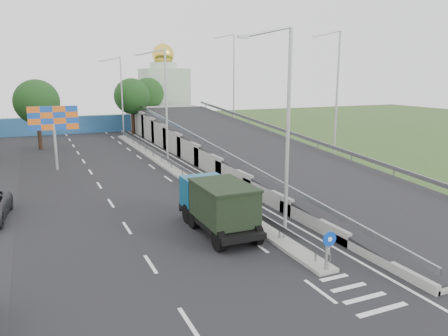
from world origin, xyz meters
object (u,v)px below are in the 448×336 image
lamp_post_mid (164,101)px  lamp_post_far (120,92)px  lamp_post_near (285,125)px  church (164,91)px  sign_bollard (328,250)px  billboard (54,122)px  dump_truck (218,203)px

lamp_post_mid → lamp_post_far: size_ratio=1.00×
lamp_post_near → church: bearing=79.6°
sign_bollard → billboard: size_ratio=0.30×
church → sign_bollard: bearing=-99.8°
lamp_post_mid → church: size_ratio=0.73×
lamp_post_far → church: church is taller
lamp_post_near → billboard: lamp_post_near is taller
sign_bollard → church: church is taller
dump_truck → lamp_post_mid: bearing=82.4°
lamp_post_near → lamp_post_mid: bearing=90.0°
sign_bollard → lamp_post_near: (0.11, 3.83, 4.77)m
lamp_post_near → dump_truck: bearing=131.4°
lamp_post_mid → billboard: size_ratio=1.83×
lamp_post_near → church: size_ratio=0.73×
lamp_post_near → lamp_post_far: bearing=90.0°
lamp_post_mid → dump_truck: lamp_post_mid is taller
church → billboard: bearing=-120.7°
lamp_post_mid → lamp_post_far: bearing=90.0°
sign_bollard → church: bearing=80.2°
sign_bollard → lamp_post_mid: bearing=89.7°
sign_bollard → dump_truck: bearing=108.8°
lamp_post_near → lamp_post_far: 40.00m
lamp_post_mid → church: church is taller
sign_bollard → lamp_post_near: size_ratio=0.17×
dump_truck → sign_bollard: bearing=-71.2°
lamp_post_near → dump_truck: lamp_post_near is taller
lamp_post_near → dump_truck: size_ratio=1.60×
church → lamp_post_mid: bearing=-106.2°
church → billboard: 37.23m
sign_bollard → dump_truck: 6.83m
lamp_post_near → lamp_post_far: size_ratio=1.00×
lamp_post_far → billboard: 20.24m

